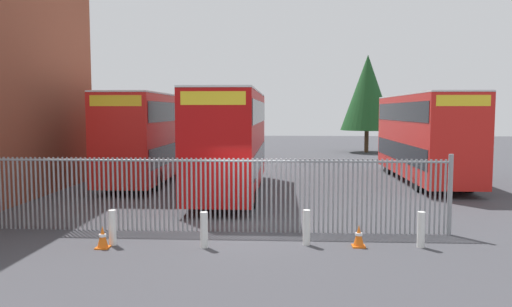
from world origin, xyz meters
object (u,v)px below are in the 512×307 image
object	(u,v)px
bollard_far_right	(421,230)
traffic_cone_mid_forecourt	(103,237)
double_decker_bus_far_back	(184,127)
double_decker_bus_near_gate	(231,138)
double_decker_bus_behind_fence_right	(152,134)
double_decker_bus_behind_fence_left	(424,134)
bollard_near_left	(112,228)
bollard_near_right	(307,227)
bollard_center_front	(204,230)
traffic_cone_by_gate	(359,236)

from	to	relation	value
bollard_far_right	traffic_cone_mid_forecourt	bearing A→B (deg)	-176.28
double_decker_bus_far_back	bollard_far_right	bearing A→B (deg)	-65.31
double_decker_bus_near_gate	bollard_far_right	xyz separation A→B (m)	(5.90, -8.36, -1.95)
double_decker_bus_near_gate	double_decker_bus_behind_fence_right	world-z (taller)	same
double_decker_bus_behind_fence_left	bollard_near_left	size ratio (longest dim) A/B	11.38
double_decker_bus_near_gate	double_decker_bus_behind_fence_right	distance (m)	5.81
bollard_near_left	traffic_cone_mid_forecourt	distance (m)	0.40
double_decker_bus_behind_fence_left	bollard_near_right	distance (m)	14.19
double_decker_bus_near_gate	bollard_near_right	bearing A→B (deg)	-70.67
bollard_near_left	traffic_cone_mid_forecourt	bearing A→B (deg)	-116.31
double_decker_bus_far_back	bollard_near_left	world-z (taller)	double_decker_bus_far_back
double_decker_bus_far_back	traffic_cone_mid_forecourt	world-z (taller)	double_decker_bus_far_back
double_decker_bus_behind_fence_right	double_decker_bus_far_back	bearing A→B (deg)	93.43
double_decker_bus_near_gate	bollard_center_front	bearing A→B (deg)	-88.62
traffic_cone_by_gate	double_decker_bus_behind_fence_left	bearing A→B (deg)	67.86
double_decker_bus_behind_fence_left	bollard_center_front	distance (m)	15.94
traffic_cone_mid_forecourt	double_decker_bus_far_back	bearing A→B (deg)	96.39
bollard_near_right	double_decker_bus_behind_fence_left	bearing A→B (deg)	62.49
bollard_far_right	bollard_center_front	bearing A→B (deg)	-176.60
bollard_near_left	traffic_cone_by_gate	distance (m)	6.56
double_decker_bus_behind_fence_left	double_decker_bus_far_back	xyz separation A→B (m)	(-14.59, 11.60, 0.00)
double_decker_bus_far_back	bollard_near_left	bearing A→B (deg)	-83.17
double_decker_bus_behind_fence_right	bollard_center_front	world-z (taller)	double_decker_bus_behind_fence_right
double_decker_bus_near_gate	bollard_near_left	bearing A→B (deg)	-104.85
double_decker_bus_near_gate	bollard_far_right	bearing A→B (deg)	-54.81
bollard_near_left	bollard_far_right	bearing A→B (deg)	1.59
double_decker_bus_behind_fence_left	double_decker_bus_far_back	world-z (taller)	same
double_decker_bus_behind_fence_left	double_decker_bus_behind_fence_right	bearing A→B (deg)	-178.05
double_decker_bus_behind_fence_right	bollard_far_right	world-z (taller)	double_decker_bus_behind_fence_right
double_decker_bus_near_gate	traffic_cone_by_gate	bearing A→B (deg)	-63.04
traffic_cone_by_gate	bollard_center_front	bearing A→B (deg)	-175.83
bollard_far_right	traffic_cone_by_gate	world-z (taller)	bollard_far_right
double_decker_bus_far_back	bollard_far_right	xyz separation A→B (m)	(11.10, -24.14, -1.95)
traffic_cone_by_gate	double_decker_bus_far_back	bearing A→B (deg)	111.39
double_decker_bus_behind_fence_left	traffic_cone_by_gate	xyz separation A→B (m)	(-5.12, -12.58, -2.13)
bollard_near_right	bollard_far_right	xyz separation A→B (m)	(2.99, -0.08, 0.00)
double_decker_bus_behind_fence_right	bollard_near_left	bearing A→B (deg)	-79.88
double_decker_bus_behind_fence_right	double_decker_bus_far_back	xyz separation A→B (m)	(-0.72, 12.07, 0.00)
bollard_near_right	bollard_far_right	world-z (taller)	same
double_decker_bus_behind_fence_left	bollard_near_right	world-z (taller)	double_decker_bus_behind_fence_left
bollard_near_right	double_decker_bus_behind_fence_right	bearing A→B (deg)	121.61
bollard_near_right	bollard_far_right	size ratio (longest dim) A/B	1.00
double_decker_bus_behind_fence_left	double_decker_bus_far_back	distance (m)	18.64
double_decker_bus_near_gate	traffic_cone_mid_forecourt	distance (m)	9.48
double_decker_bus_near_gate	double_decker_bus_behind_fence_right	bearing A→B (deg)	140.35
double_decker_bus_far_back	bollard_center_front	xyz separation A→B (m)	(5.41, -24.48, -1.95)
double_decker_bus_far_back	bollard_far_right	distance (m)	26.64
bollard_near_right	traffic_cone_by_gate	xyz separation A→B (m)	(1.37, -0.12, -0.19)
double_decker_bus_behind_fence_left	double_decker_bus_far_back	size ratio (longest dim) A/B	1.00
bollard_center_front	traffic_cone_mid_forecourt	distance (m)	2.66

